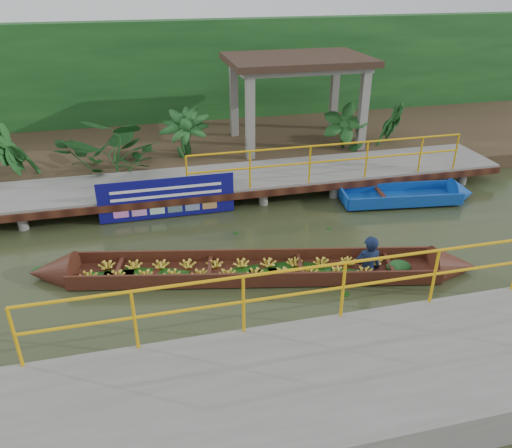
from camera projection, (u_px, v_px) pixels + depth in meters
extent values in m
plane|color=#293018|center=(250.00, 260.00, 10.81)|extent=(80.00, 80.00, 0.00)
cube|color=#36281B|center=(201.00, 144.00, 17.18)|extent=(30.00, 8.00, 0.45)
cube|color=slate|center=(221.00, 179.00, 13.61)|extent=(16.00, 2.00, 0.15)
cube|color=black|center=(228.00, 197.00, 12.78)|extent=(16.00, 0.12, 0.18)
cylinder|color=#F0AD0C|center=(331.00, 145.00, 12.87)|extent=(7.50, 0.05, 0.05)
cylinder|color=#F0AD0C|center=(330.00, 161.00, 13.08)|extent=(7.50, 0.05, 0.05)
cylinder|color=#F0AD0C|center=(330.00, 163.00, 13.10)|extent=(0.05, 0.05, 1.00)
cylinder|color=slate|center=(66.00, 217.00, 12.20)|extent=(0.24, 0.24, 0.55)
cylinder|color=slate|center=(71.00, 191.00, 13.58)|extent=(0.24, 0.24, 0.55)
cylinder|color=slate|center=(149.00, 208.00, 12.62)|extent=(0.24, 0.24, 0.55)
cylinder|color=slate|center=(146.00, 184.00, 14.00)|extent=(0.24, 0.24, 0.55)
cylinder|color=slate|center=(227.00, 200.00, 13.04)|extent=(0.24, 0.24, 0.55)
cylinder|color=slate|center=(216.00, 178.00, 14.42)|extent=(0.24, 0.24, 0.55)
cylinder|color=slate|center=(299.00, 193.00, 13.46)|extent=(0.24, 0.24, 0.55)
cylinder|color=slate|center=(283.00, 172.00, 14.84)|extent=(0.24, 0.24, 0.55)
cylinder|color=slate|center=(368.00, 186.00, 13.88)|extent=(0.24, 0.24, 0.55)
cylinder|color=slate|center=(345.00, 166.00, 15.27)|extent=(0.24, 0.24, 0.55)
cylinder|color=slate|center=(432.00, 180.00, 14.30)|extent=(0.24, 0.24, 0.55)
cylinder|color=slate|center=(404.00, 161.00, 15.69)|extent=(0.24, 0.24, 0.55)
cylinder|color=slate|center=(227.00, 200.00, 13.04)|extent=(0.24, 0.24, 0.55)
cube|color=slate|center=(382.00, 380.00, 7.26)|extent=(18.00, 2.40, 0.70)
cylinder|color=#F0AD0C|center=(358.00, 261.00, 7.63)|extent=(10.00, 0.05, 0.05)
cylinder|color=#F0AD0C|center=(355.00, 286.00, 7.84)|extent=(10.00, 0.05, 0.05)
cylinder|color=#F0AD0C|center=(355.00, 288.00, 7.86)|extent=(0.05, 0.05, 1.00)
cube|color=slate|center=(250.00, 121.00, 14.73)|extent=(0.25, 0.25, 2.80)
cube|color=slate|center=(363.00, 114.00, 15.49)|extent=(0.25, 0.25, 2.80)
cube|color=slate|center=(234.00, 102.00, 16.80)|extent=(0.25, 0.25, 2.80)
cube|color=slate|center=(334.00, 96.00, 17.56)|extent=(0.25, 0.25, 2.80)
cube|color=slate|center=(297.00, 66.00, 15.55)|extent=(4.00, 2.60, 0.12)
cube|color=#34231A|center=(298.00, 60.00, 15.46)|extent=(4.40, 3.00, 0.20)
cube|color=#144018|center=(189.00, 77.00, 18.53)|extent=(30.00, 0.80, 4.00)
cube|color=#3A1510|center=(255.00, 273.00, 10.26)|extent=(7.46, 2.45, 0.06)
cube|color=#3A1510|center=(254.00, 256.00, 10.61)|extent=(7.28, 1.60, 0.32)
cube|color=#3A1510|center=(256.00, 280.00, 9.79)|extent=(7.28, 1.60, 0.32)
cone|color=#3A1510|center=(52.00, 273.00, 10.12)|extent=(1.09, 1.07, 0.89)
cone|color=#3A1510|center=(454.00, 267.00, 10.34)|extent=(1.09, 1.07, 0.89)
ellipsoid|color=#144018|center=(399.00, 267.00, 10.30)|extent=(0.59, 0.51, 0.24)
imported|color=#0E1936|center=(371.00, 237.00, 9.95)|extent=(0.60, 0.42, 1.57)
cube|color=#0E3C9A|center=(399.00, 199.00, 13.41)|extent=(3.19, 1.29, 0.10)
cube|color=#0E3C9A|center=(394.00, 188.00, 13.77)|extent=(3.09, 0.43, 0.31)
cube|color=#0E3C9A|center=(407.00, 202.00, 12.95)|extent=(3.09, 0.43, 0.31)
cube|color=#0E3C9A|center=(344.00, 198.00, 13.19)|extent=(0.17, 0.93, 0.31)
cone|color=#0E3C9A|center=(462.00, 194.00, 13.57)|extent=(0.72, 0.94, 0.87)
cube|color=black|center=(382.00, 194.00, 13.28)|extent=(0.21, 0.94, 0.05)
cube|color=navy|center=(167.00, 198.00, 12.38)|extent=(3.36, 0.03, 1.05)
cube|color=white|center=(166.00, 188.00, 12.24)|extent=(2.73, 0.01, 0.07)
cube|color=white|center=(167.00, 196.00, 12.33)|extent=(2.73, 0.01, 0.07)
imported|color=#144018|center=(22.00, 145.00, 13.70)|extent=(1.37, 1.37, 1.71)
imported|color=#144018|center=(116.00, 138.00, 14.22)|extent=(1.37, 1.37, 1.71)
imported|color=#144018|center=(186.00, 133.00, 14.64)|extent=(1.37, 1.37, 1.71)
imported|color=#144018|center=(345.00, 122.00, 15.70)|extent=(1.37, 1.37, 1.71)
imported|color=#144018|center=(388.00, 119.00, 16.01)|extent=(1.37, 1.37, 1.71)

